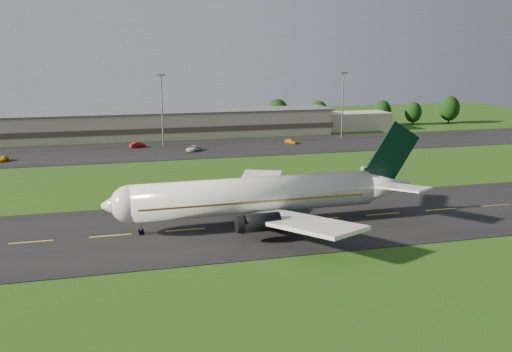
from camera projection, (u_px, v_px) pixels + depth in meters
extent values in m
plane|color=#204411|center=(185.00, 230.00, 86.38)|extent=(360.00, 360.00, 0.00)
cube|color=black|center=(185.00, 230.00, 86.37)|extent=(220.00, 30.00, 0.10)
cube|color=black|center=(148.00, 151.00, 154.31)|extent=(260.00, 30.00, 0.10)
cylinder|color=white|center=(255.00, 195.00, 88.10)|extent=(38.10, 6.31, 5.60)
sphere|color=white|center=(129.00, 204.00, 82.98)|extent=(5.60, 5.60, 5.60)
cone|color=white|center=(115.00, 205.00, 82.44)|extent=(4.10, 5.45, 5.38)
cone|color=white|center=(385.00, 186.00, 94.16)|extent=(9.10, 5.65, 5.49)
cube|color=olive|center=(252.00, 198.00, 88.04)|extent=(35.10, 6.29, 0.28)
cube|color=black|center=(125.00, 201.00, 82.70)|extent=(2.06, 3.04, 0.65)
cube|color=white|center=(301.00, 223.00, 79.04)|extent=(14.38, 20.15, 2.20)
cube|color=white|center=(257.00, 187.00, 99.69)|extent=(13.84, 20.20, 2.20)
cube|color=white|center=(401.00, 187.00, 89.27)|extent=(7.63, 9.37, 0.91)
cube|color=white|center=(372.00, 174.00, 98.66)|extent=(7.42, 9.39, 0.91)
cube|color=black|center=(378.00, 176.00, 93.37)|extent=(5.01, 0.64, 3.00)
cube|color=black|center=(393.00, 153.00, 93.25)|extent=(9.44, 0.63, 10.55)
cylinder|color=black|center=(260.00, 222.00, 80.59)|extent=(5.65, 2.80, 2.70)
cylinder|color=black|center=(233.00, 195.00, 95.61)|extent=(5.65, 2.80, 2.70)
cube|color=#C2AD94|center=(141.00, 126.00, 176.11)|extent=(120.00, 15.00, 8.00)
cube|color=#4C4438|center=(141.00, 128.00, 176.28)|extent=(121.00, 15.40, 1.60)
cube|color=#595B60|center=(141.00, 112.00, 175.21)|extent=(122.00, 16.00, 0.50)
cube|color=#C2AD94|center=(348.00, 121.00, 195.84)|extent=(28.00, 11.00, 6.00)
cylinder|color=gray|center=(162.00, 111.00, 160.98)|extent=(0.44, 0.44, 20.00)
cube|color=gray|center=(161.00, 75.00, 158.81)|extent=(2.40, 1.20, 0.50)
cylinder|color=gray|center=(343.00, 106.00, 174.83)|extent=(0.44, 0.44, 20.00)
cube|color=gray|center=(344.00, 73.00, 172.66)|extent=(2.40, 1.20, 0.50)
cylinder|color=black|center=(34.00, 134.00, 178.46)|extent=(0.56, 0.56, 2.26)
ellipsoid|color=black|center=(33.00, 125.00, 177.87)|extent=(5.26, 5.26, 6.58)
cylinder|color=black|center=(278.00, 125.00, 197.05)|extent=(0.56, 0.56, 3.31)
ellipsoid|color=black|center=(278.00, 113.00, 196.18)|extent=(7.72, 7.72, 9.65)
cylinder|color=black|center=(318.00, 123.00, 201.61)|extent=(0.56, 0.56, 2.98)
ellipsoid|color=black|center=(318.00, 113.00, 200.83)|extent=(6.96, 6.96, 8.70)
cylinder|color=black|center=(381.00, 121.00, 208.17)|extent=(0.56, 0.56, 2.87)
ellipsoid|color=black|center=(382.00, 112.00, 207.41)|extent=(6.71, 6.71, 8.39)
cylinder|color=black|center=(413.00, 121.00, 210.55)|extent=(0.56, 0.56, 2.62)
ellipsoid|color=black|center=(413.00, 112.00, 209.87)|extent=(6.11, 6.11, 7.64)
cylinder|color=black|center=(449.00, 119.00, 214.66)|extent=(0.56, 0.56, 3.21)
ellipsoid|color=black|center=(449.00, 108.00, 213.81)|extent=(7.50, 7.50, 9.38)
imported|color=#BE9E0B|center=(3.00, 158.00, 139.88)|extent=(2.37, 4.19, 1.35)
imported|color=#9C0A0B|center=(137.00, 145.00, 159.82)|extent=(4.72, 3.15, 1.47)
imported|color=silver|center=(193.00, 148.00, 154.34)|extent=(4.99, 5.73, 1.47)
imported|color=orange|center=(291.00, 142.00, 166.52)|extent=(3.85, 4.38, 1.22)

